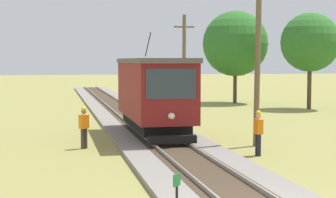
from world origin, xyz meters
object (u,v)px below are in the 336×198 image
object	(u,v)px
utility_pole_mid	(184,64)
tree_right_near	(310,42)
second_worker	(84,126)
utility_pole_near_tram	(258,58)
red_tram	(154,92)
tree_left_near	(235,44)
trackside_signal_marker	(177,196)
track_worker	(258,131)

from	to	relation	value
utility_pole_mid	tree_right_near	world-z (taller)	tree_right_near
second_worker	utility_pole_near_tram	bearing A→B (deg)	49.73
red_tram	utility_pole_mid	distance (m)	10.78
second_worker	utility_pole_mid	bearing A→B (deg)	116.45
tree_left_near	utility_pole_mid	bearing A→B (deg)	-125.84
trackside_signal_marker	second_worker	size ratio (longest dim) A/B	0.66
track_worker	tree_right_near	bearing A→B (deg)	-128.10
red_tram	utility_pole_near_tram	xyz separation A→B (m)	(3.88, -3.58, 1.62)
second_worker	tree_left_near	xyz separation A→B (m)	(14.19, 22.11, 4.18)
utility_pole_near_tram	utility_pole_mid	world-z (taller)	utility_pole_near_tram
red_tram	utility_pole_mid	world-z (taller)	utility_pole_mid
utility_pole_mid	trackside_signal_marker	world-z (taller)	utility_pole_mid
second_worker	tree_left_near	size ratio (longest dim) A/B	0.22
utility_pole_near_tram	second_worker	size ratio (longest dim) A/B	4.16
utility_pole_mid	tree_right_near	xyz separation A→B (m)	(10.55, 2.88, 1.60)
trackside_signal_marker	track_worker	world-z (taller)	track_worker
utility_pole_near_tram	tree_left_near	world-z (taller)	tree_left_near
second_worker	trackside_signal_marker	bearing A→B (deg)	-25.99
utility_pole_near_tram	second_worker	bearing A→B (deg)	173.10
second_worker	tree_right_near	world-z (taller)	tree_right_near
trackside_signal_marker	track_worker	xyz separation A→B (m)	(5.10, 8.16, 0.32)
red_tram	track_worker	distance (m)	6.69
utility_pole_mid	second_worker	world-z (taller)	utility_pole_mid
red_tram	trackside_signal_marker	distance (m)	14.20
track_worker	utility_pole_near_tram	bearing A→B (deg)	-116.49
second_worker	red_tram	bearing A→B (deg)	94.25
trackside_signal_marker	red_tram	bearing A→B (deg)	81.76
red_tram	second_worker	distance (m)	4.56
track_worker	tree_right_near	distance (m)	22.22
utility_pole_near_tram	trackside_signal_marker	world-z (taller)	utility_pole_near_tram
utility_pole_mid	utility_pole_near_tram	bearing A→B (deg)	-90.00
utility_pole_mid	red_tram	bearing A→B (deg)	-111.25
utility_pole_mid	tree_left_near	distance (m)	11.78
trackside_signal_marker	tree_right_near	world-z (taller)	tree_right_near
utility_pole_near_tram	second_worker	xyz separation A→B (m)	(-7.36, 0.89, -2.83)
track_worker	tree_left_near	distance (m)	26.69
red_tram	second_worker	xyz separation A→B (m)	(-3.48, -2.69, -1.21)
utility_pole_near_tram	tree_left_near	bearing A→B (deg)	73.47
tree_left_near	tree_right_near	xyz separation A→B (m)	(3.72, -6.57, -0.08)
utility_pole_mid	trackside_signal_marker	distance (m)	24.82
tree_right_near	utility_pole_mid	bearing A→B (deg)	-164.73
track_worker	tree_left_near	xyz separation A→B (m)	(7.62, 25.23, 4.18)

